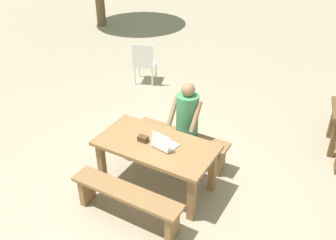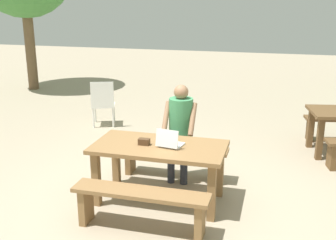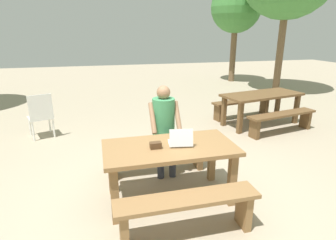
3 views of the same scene
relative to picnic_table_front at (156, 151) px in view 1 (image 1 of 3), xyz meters
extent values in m
plane|color=tan|center=(0.00, 0.00, -0.62)|extent=(30.00, 30.00, 0.00)
cube|color=olive|center=(0.00, 0.00, 0.09)|extent=(1.61, 0.84, 0.05)
cube|color=olive|center=(-0.71, -0.32, -0.28)|extent=(0.09, 0.09, 0.69)
cube|color=olive|center=(0.71, -0.32, -0.28)|extent=(0.09, 0.09, 0.69)
cube|color=olive|center=(-0.71, 0.32, -0.28)|extent=(0.09, 0.09, 0.69)
cube|color=olive|center=(0.71, 0.32, -0.28)|extent=(0.09, 0.09, 0.69)
cube|color=olive|center=(0.00, -0.72, -0.17)|extent=(1.51, 0.30, 0.05)
cube|color=olive|center=(-0.65, -0.72, -0.41)|extent=(0.08, 0.24, 0.42)
cube|color=olive|center=(0.65, -0.72, -0.41)|extent=(0.08, 0.24, 0.42)
cube|color=olive|center=(0.00, 0.72, -0.17)|extent=(1.51, 0.30, 0.05)
cube|color=olive|center=(-0.65, 0.72, -0.41)|extent=(0.08, 0.24, 0.42)
cube|color=olive|center=(0.65, 0.72, -0.41)|extent=(0.08, 0.24, 0.42)
cube|color=white|center=(0.14, 0.04, 0.13)|extent=(0.31, 0.26, 0.02)
cube|color=white|center=(0.12, -0.09, 0.24)|extent=(0.29, 0.10, 0.21)
cube|color=black|center=(0.12, -0.08, 0.24)|extent=(0.26, 0.08, 0.19)
cube|color=#4C331E|center=(-0.18, -0.03, 0.15)|extent=(0.13, 0.08, 0.08)
cylinder|color=#333847|center=(0.01, 0.54, -0.38)|extent=(0.10, 0.10, 0.47)
cylinder|color=#333847|center=(0.19, 0.54, -0.38)|extent=(0.10, 0.10, 0.47)
cube|color=#333847|center=(0.10, 0.63, -0.11)|extent=(0.28, 0.28, 0.12)
cylinder|color=#3F8C59|center=(0.10, 0.72, 0.23)|extent=(0.32, 0.32, 0.61)
cylinder|color=#936B4C|center=(-0.09, 0.62, 0.29)|extent=(0.07, 0.32, 0.41)
cylinder|color=#936B4C|center=(0.28, 0.62, 0.29)|extent=(0.07, 0.32, 0.41)
sphere|color=#936B4C|center=(0.10, 0.72, 0.62)|extent=(0.20, 0.20, 0.20)
cube|color=white|center=(-1.97, 2.80, -0.21)|extent=(0.56, 0.56, 0.02)
cube|color=white|center=(-1.90, 2.61, 0.04)|extent=(0.42, 0.17, 0.50)
cylinder|color=white|center=(-1.86, 3.05, -0.42)|extent=(0.04, 0.04, 0.40)
cylinder|color=white|center=(-2.22, 2.92, -0.42)|extent=(0.04, 0.04, 0.40)
cylinder|color=white|center=(-1.73, 2.69, -0.42)|extent=(0.04, 0.04, 0.40)
cylinder|color=white|center=(-2.09, 2.56, -0.42)|extent=(0.04, 0.04, 0.40)
cube|color=brown|center=(2.03, 1.97, -0.28)|extent=(0.11, 0.11, 0.68)
cube|color=brown|center=(1.92, 2.52, -0.28)|extent=(0.11, 0.11, 0.68)
cube|color=brown|center=(1.94, 2.88, -0.42)|extent=(0.12, 0.25, 0.39)
camera|label=1|loc=(2.20, -3.53, 3.07)|focal=40.81mm
camera|label=2|loc=(1.34, -4.55, 1.84)|focal=44.40mm
camera|label=3|loc=(-0.80, -3.06, 1.46)|focal=29.93mm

